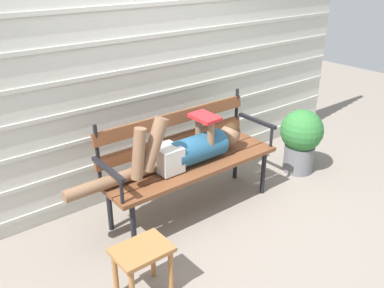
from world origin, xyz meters
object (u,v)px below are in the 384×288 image
object	(u,v)px
reclining_person	(185,150)
potted_plant	(301,138)
park_bench	(187,155)
footstool	(142,259)

from	to	relation	value
reclining_person	potted_plant	world-z (taller)	reclining_person
park_bench	potted_plant	bearing A→B (deg)	-7.58
footstool	reclining_person	bearing A→B (deg)	36.62
park_bench	reclining_person	distance (m)	0.15
park_bench	potted_plant	world-z (taller)	park_bench
potted_plant	footstool	bearing A→B (deg)	-167.51
potted_plant	reclining_person	bearing A→B (deg)	175.64
park_bench	footstool	world-z (taller)	park_bench
footstool	park_bench	bearing A→B (deg)	37.22
reclining_person	potted_plant	bearing A→B (deg)	-4.36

